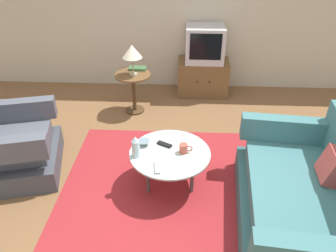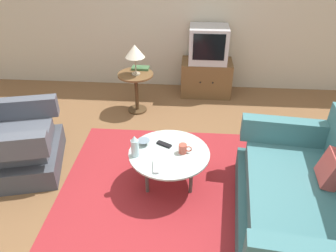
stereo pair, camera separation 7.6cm
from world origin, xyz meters
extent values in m
plane|color=brown|center=(0.00, 0.00, 0.00)|extent=(16.00, 16.00, 0.00)
cube|color=maroon|center=(0.07, 0.13, 0.00)|extent=(2.19, 1.94, 0.00)
cube|color=#3E424B|center=(-1.55, 0.28, 0.12)|extent=(1.01, 1.06, 0.24)
cube|color=#4C515B|center=(-1.55, 0.28, 0.33)|extent=(0.80, 0.76, 0.18)
cube|color=#4C515B|center=(-1.45, -0.09, 0.53)|extent=(0.82, 0.34, 0.23)
cube|color=#4C515B|center=(-1.64, 0.64, 0.53)|extent=(0.82, 0.34, 0.23)
cube|color=#325C60|center=(1.18, -0.35, 0.12)|extent=(1.10, 1.69, 0.24)
cube|color=#3D7075|center=(1.18, -0.35, 0.33)|extent=(0.93, 1.39, 0.18)
cube|color=#3D7075|center=(1.25, 0.38, 0.55)|extent=(0.95, 0.23, 0.25)
cube|color=#C64C47|center=(1.46, -0.19, 0.55)|extent=(0.21, 0.29, 0.29)
cylinder|color=#B2C6C1|center=(0.07, 0.13, 0.40)|extent=(0.79, 0.79, 0.02)
cylinder|color=#4C4742|center=(0.05, 0.37, 0.20)|extent=(0.04, 0.04, 0.39)
cylinder|color=#4C4742|center=(-0.14, 0.00, 0.20)|extent=(0.04, 0.04, 0.39)
cylinder|color=#4C4742|center=(0.30, 0.02, 0.20)|extent=(0.04, 0.04, 0.39)
cylinder|color=brown|center=(-0.49, 1.61, 0.55)|extent=(0.48, 0.48, 0.02)
cylinder|color=#47311C|center=(-0.49, 1.61, 0.27)|extent=(0.05, 0.05, 0.54)
cylinder|color=#47311C|center=(-0.49, 1.61, 0.01)|extent=(0.26, 0.26, 0.02)
cube|color=brown|center=(0.49, 2.23, 0.26)|extent=(0.75, 0.45, 0.53)
sphere|color=black|center=(0.40, 1.99, 0.29)|extent=(0.02, 0.02, 0.02)
sphere|color=black|center=(0.58, 1.99, 0.29)|extent=(0.02, 0.02, 0.02)
cube|color=#B7B7BC|center=(0.49, 2.23, 0.79)|extent=(0.55, 0.44, 0.52)
cube|color=black|center=(0.49, 2.01, 0.82)|extent=(0.44, 0.01, 0.37)
cylinder|color=#9E937A|center=(-0.48, 1.59, 0.58)|extent=(0.11, 0.11, 0.02)
cylinder|color=#9E937A|center=(-0.48, 1.59, 0.70)|extent=(0.02, 0.02, 0.22)
cone|color=beige|center=(-0.48, 1.59, 0.89)|extent=(0.26, 0.26, 0.17)
cylinder|color=silver|center=(-0.24, 0.05, 0.50)|extent=(0.07, 0.07, 0.17)
cone|color=silver|center=(-0.24, 0.05, 0.61)|extent=(0.07, 0.07, 0.05)
cylinder|color=#B74C3D|center=(0.20, 0.13, 0.46)|extent=(0.08, 0.08, 0.09)
torus|color=#B74C3D|center=(0.26, 0.13, 0.46)|extent=(0.06, 0.01, 0.06)
cone|color=slate|center=(-0.19, 0.24, 0.43)|extent=(0.13, 0.13, 0.05)
cube|color=black|center=(0.01, 0.24, 0.42)|extent=(0.16, 0.12, 0.02)
cube|color=#B2B2B7|center=(-0.03, -0.11, 0.42)|extent=(0.07, 0.18, 0.02)
cube|color=#3D663D|center=(-0.45, 1.78, 0.58)|extent=(0.24, 0.14, 0.03)
camera|label=1|loc=(0.18, -2.36, 2.31)|focal=34.48mm
camera|label=2|loc=(0.25, -2.35, 2.31)|focal=34.48mm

